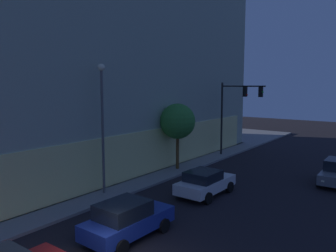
% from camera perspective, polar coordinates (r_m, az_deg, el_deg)
% --- Properties ---
extents(modern_building, '(32.34, 20.61, 21.77)m').
position_cam_1_polar(modern_building, '(32.89, -16.41, 13.79)').
color(modern_building, '#4C4C51').
rests_on(modern_building, ground).
extents(traffic_light_far_corner, '(0.37, 4.34, 6.87)m').
position_cam_1_polar(traffic_light_far_corner, '(31.48, 11.67, 3.71)').
color(traffic_light_far_corner, black).
rests_on(traffic_light_far_corner, sidewalk_corner).
extents(street_lamp_sidewalk, '(0.44, 0.44, 7.89)m').
position_cam_1_polar(street_lamp_sidewalk, '(20.43, -11.19, 2.23)').
color(street_lamp_sidewalk, '#5A5A5A').
rests_on(street_lamp_sidewalk, sidewalk_corner).
extents(sidewalk_tree, '(2.79, 2.79, 5.20)m').
position_cam_1_polar(sidewalk_tree, '(26.17, 1.65, 0.79)').
color(sidewalk_tree, brown).
rests_on(sidewalk_tree, sidewalk_corner).
extents(car_blue, '(4.38, 2.19, 1.70)m').
position_cam_1_polar(car_blue, '(15.42, -7.03, -15.55)').
color(car_blue, navy).
rests_on(car_blue, ground).
extents(car_white, '(4.33, 2.24, 1.57)m').
position_cam_1_polar(car_white, '(20.95, 6.35, -9.55)').
color(car_white, silver).
rests_on(car_white, ground).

